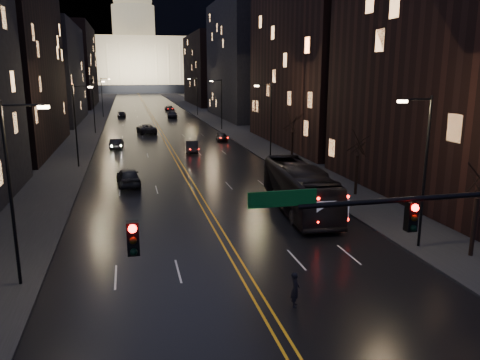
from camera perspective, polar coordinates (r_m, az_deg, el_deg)
road at (r=143.55m, az=-11.36°, el=8.68°), size 20.00×320.00×0.02m
sidewalk_left at (r=143.69m, az=-17.00°, el=8.40°), size 8.00×320.00×0.16m
sidewalk_right at (r=144.75m, az=-5.75°, el=8.92°), size 8.00×320.00×0.16m
center_line at (r=143.55m, az=-11.36°, el=8.68°), size 0.62×320.00×0.01m
building_left_far at (r=106.22m, az=-22.36°, el=11.93°), size 12.00×34.00×20.00m
building_left_dist at (r=153.87m, az=-19.76°, el=12.93°), size 12.00×40.00×24.00m
building_right_near at (r=42.39m, az=26.03°, el=14.10°), size 12.00×26.00×24.00m
building_right_tall at (r=68.96m, az=9.84°, el=20.12°), size 12.00×30.00×38.00m
building_right_mid at (r=108.39m, az=0.71°, el=14.47°), size 12.00×34.00×26.00m
building_right_dist at (r=155.35m, az=-3.74°, el=13.27°), size 12.00×40.00×22.00m
mountain_ridge at (r=399.47m, az=-7.26°, el=20.80°), size 520.00×60.00×130.00m
capitol at (r=263.22m, az=-12.64°, el=14.22°), size 90.00×50.00×58.50m
traffic_signal at (r=18.08m, az=26.43°, el=-4.97°), size 17.29×0.45×7.00m
streetlamp_right_near at (r=28.71m, az=21.38°, el=1.73°), size 2.13×0.25×9.00m
streetlamp_left_near at (r=24.25m, az=-25.85°, el=-0.63°), size 2.13×0.25×9.00m
streetlamp_right_mid at (r=55.76m, az=3.62°, el=7.67°), size 2.13×0.25×9.00m
streetlamp_left_mid at (r=53.60m, az=-19.25°, el=6.76°), size 2.13×0.25×9.00m
streetlamp_right_far at (r=84.81m, az=-2.39°, el=9.51°), size 2.13×0.25×9.00m
streetlamp_left_far at (r=83.41m, az=-17.31°, el=8.88°), size 2.13×0.25×9.00m
streetlamp_right_dist at (r=114.36m, az=-5.34°, el=10.37°), size 2.13×0.25×9.00m
streetlamp_left_dist at (r=113.32m, az=-16.39°, el=9.89°), size 2.13×0.25×9.00m
tree_right_near at (r=28.60m, az=27.16°, el=-0.01°), size 2.40×2.40×6.65m
tree_right_mid at (r=40.05m, az=14.20°, el=4.39°), size 2.40×2.40×6.65m
tree_right_far at (r=54.61m, az=6.44°, el=6.91°), size 2.40×2.40×6.65m
bus at (r=35.41m, az=7.23°, el=-1.02°), size 3.99×12.69×3.48m
oncoming_car_a at (r=44.40m, az=-13.46°, el=0.40°), size 2.38×5.06×1.67m
oncoming_car_b at (r=66.41m, az=-14.81°, el=4.31°), size 1.89×4.39×1.41m
oncoming_car_c at (r=81.67m, az=-11.34°, el=6.13°), size 3.49×6.23×1.65m
oncoming_car_d at (r=113.17m, az=-14.23°, el=7.77°), size 1.98×4.72×1.36m
receding_car_a at (r=61.53m, az=-5.86°, el=4.05°), size 2.18×4.69×1.49m
receding_car_b at (r=71.71m, az=-2.27°, el=5.32°), size 1.91×4.01×1.32m
receding_car_c at (r=109.07m, az=-8.26°, el=7.91°), size 2.58×5.58×1.58m
receding_car_d at (r=129.31m, az=-8.60°, el=8.64°), size 2.35×5.06×1.40m
pedestrian_a at (r=21.52m, az=6.74°, el=-13.11°), size 0.59×0.70×1.64m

